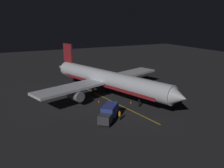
% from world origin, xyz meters
% --- Properties ---
extents(ground_plane, '(180.00, 180.00, 0.20)m').
position_xyz_m(ground_plane, '(0.00, 0.00, -0.10)').
color(ground_plane, black).
extents(apron_guide_stripe, '(4.43, 26.53, 0.01)m').
position_xyz_m(apron_guide_stripe, '(0.51, 4.00, 0.00)').
color(apron_guide_stripe, gold).
rests_on(apron_guide_stripe, ground_plane).
extents(airliner, '(33.80, 38.59, 10.96)m').
position_xyz_m(airliner, '(0.19, -0.58, 3.96)').
color(airliner, silver).
rests_on(airliner, ground_plane).
extents(baggage_truck, '(5.53, 5.72, 2.64)m').
position_xyz_m(baggage_truck, '(5.39, 11.70, 1.33)').
color(baggage_truck, navy).
rests_on(baggage_truck, ground_plane).
extents(catering_truck, '(4.09, 6.03, 2.33)m').
position_xyz_m(catering_truck, '(-10.95, -0.72, 1.21)').
color(catering_truck, maroon).
rests_on(catering_truck, ground_plane).
extents(ground_crew_worker, '(0.40, 0.40, 1.74)m').
position_xyz_m(ground_crew_worker, '(3.76, 12.58, 0.89)').
color(ground_crew_worker, black).
rests_on(ground_crew_worker, ground_plane).
extents(traffic_cone_near_left, '(0.50, 0.50, 0.55)m').
position_xyz_m(traffic_cone_near_left, '(-2.37, 6.20, 0.25)').
color(traffic_cone_near_left, '#EA590F').
rests_on(traffic_cone_near_left, ground_plane).
extents(traffic_cone_near_right, '(0.50, 0.50, 0.55)m').
position_xyz_m(traffic_cone_near_right, '(3.51, 2.78, 0.25)').
color(traffic_cone_near_right, '#EA590F').
rests_on(traffic_cone_near_right, ground_plane).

